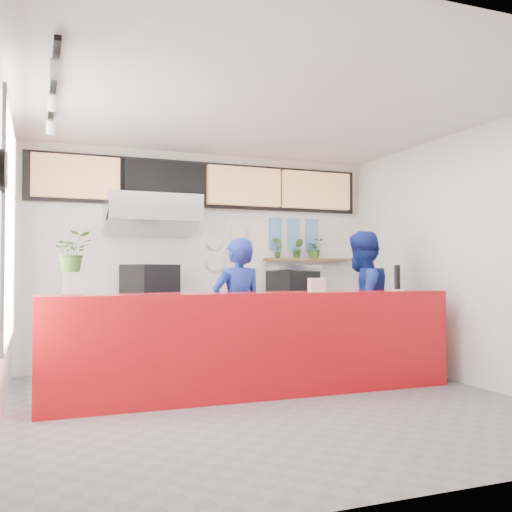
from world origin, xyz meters
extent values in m
plane|color=slate|center=(0.00, 0.00, 0.00)|extent=(5.00, 5.00, 0.00)
plane|color=silver|center=(0.00, 0.00, 3.00)|extent=(5.00, 5.00, 0.00)
plane|color=white|center=(0.00, 2.50, 1.50)|extent=(5.00, 0.00, 5.00)
plane|color=white|center=(-2.50, 0.00, 1.50)|extent=(0.00, 5.00, 5.00)
plane|color=white|center=(2.50, 0.00, 1.50)|extent=(0.00, 5.00, 5.00)
cube|color=red|center=(0.00, 0.40, 0.55)|extent=(4.50, 0.60, 1.10)
cube|color=beige|center=(0.00, 2.49, 2.60)|extent=(5.00, 0.02, 0.80)
cube|color=#B2B5BA|center=(-0.80, 2.20, 0.45)|extent=(1.80, 0.60, 0.90)
cube|color=black|center=(-0.82, 2.20, 1.16)|extent=(0.76, 0.76, 0.52)
cube|color=#B2B5BA|center=(-0.80, 2.15, 2.15)|extent=(1.20, 0.70, 0.35)
cube|color=#B2B5BA|center=(-0.80, 2.15, 1.95)|extent=(1.20, 0.69, 0.31)
cube|color=#B2B5BA|center=(1.50, 2.20, 0.45)|extent=(1.80, 0.60, 0.90)
cube|color=black|center=(1.26, 2.20, 1.11)|extent=(0.80, 0.70, 0.43)
cube|color=#A2A5A9|center=(1.26, 2.20, 1.38)|extent=(0.68, 0.48, 0.06)
cube|color=brown|center=(1.60, 2.40, 1.50)|extent=(1.40, 0.18, 0.04)
cube|color=tan|center=(-1.75, 2.38, 2.55)|extent=(1.10, 0.10, 0.55)
cube|color=black|center=(-0.59, 2.38, 2.55)|extent=(1.10, 0.10, 0.55)
cube|color=tan|center=(0.57, 2.38, 2.55)|extent=(1.10, 0.10, 0.55)
cube|color=tan|center=(1.73, 2.38, 2.55)|extent=(1.10, 0.10, 0.55)
cube|color=black|center=(0.00, 2.46, 2.55)|extent=(4.80, 0.04, 0.65)
cube|color=silver|center=(-2.47, 0.30, 1.70)|extent=(0.04, 2.20, 1.90)
cube|color=#B2B5BA|center=(-2.45, 0.30, 1.70)|extent=(0.03, 2.30, 2.00)
cylinder|color=black|center=(-2.46, -0.90, 2.05)|extent=(0.05, 0.30, 0.30)
cylinder|color=white|center=(-2.43, -0.90, 2.05)|extent=(0.02, 0.26, 0.26)
cube|color=black|center=(-2.10, 0.00, 2.94)|extent=(0.05, 2.40, 0.04)
cylinder|color=silver|center=(0.15, 2.47, 1.75)|extent=(0.24, 0.03, 0.24)
cylinder|color=silver|center=(0.45, 2.47, 1.65)|extent=(0.24, 0.03, 0.24)
cylinder|color=silver|center=(0.15, 2.47, 1.45)|extent=(0.24, 0.03, 0.24)
cylinder|color=silver|center=(0.50, 2.47, 1.90)|extent=(0.24, 0.03, 0.24)
cube|color=#598CBF|center=(1.10, 2.48, 2.00)|extent=(0.20, 0.02, 0.25)
cube|color=#598CBF|center=(1.40, 2.48, 2.00)|extent=(0.20, 0.02, 0.25)
cube|color=#598CBF|center=(1.70, 2.48, 2.00)|extent=(0.20, 0.02, 0.25)
cube|color=#598CBF|center=(1.10, 2.48, 1.75)|extent=(0.20, 0.02, 0.25)
cube|color=#598CBF|center=(1.40, 2.48, 1.75)|extent=(0.20, 0.02, 0.25)
cube|color=#598CBF|center=(1.70, 2.48, 1.75)|extent=(0.20, 0.02, 0.25)
imported|color=navy|center=(-0.07, 0.85, 0.85)|extent=(0.67, 0.48, 1.71)
imported|color=navy|center=(1.58, 0.86, 0.92)|extent=(1.10, 1.00, 1.83)
imported|color=#2F5C20|center=(1.09, 2.40, 1.68)|extent=(0.18, 0.13, 0.32)
imported|color=#2F5C20|center=(1.43, 2.40, 1.67)|extent=(0.20, 0.19, 0.29)
imported|color=#2F5C20|center=(1.72, 2.40, 1.67)|extent=(0.32, 0.30, 0.30)
cylinder|color=silver|center=(-1.90, 0.33, 1.21)|extent=(0.21, 0.21, 0.22)
imported|color=#2F5C20|center=(-1.90, 0.33, 1.51)|extent=(0.36, 0.32, 0.38)
cube|color=silver|center=(0.70, 0.38, 1.18)|extent=(0.18, 0.12, 0.15)
cylinder|color=silver|center=(1.74, 0.33, 1.11)|extent=(0.21, 0.21, 0.01)
cylinder|color=black|center=(1.74, 0.33, 1.26)|extent=(0.08, 0.08, 0.29)
camera|label=1|loc=(-2.23, -5.31, 1.33)|focal=40.00mm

